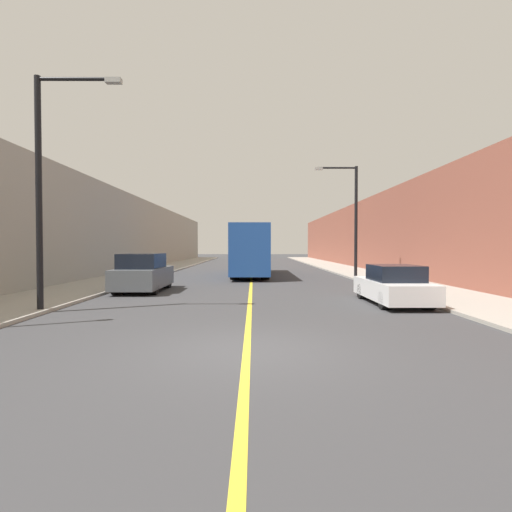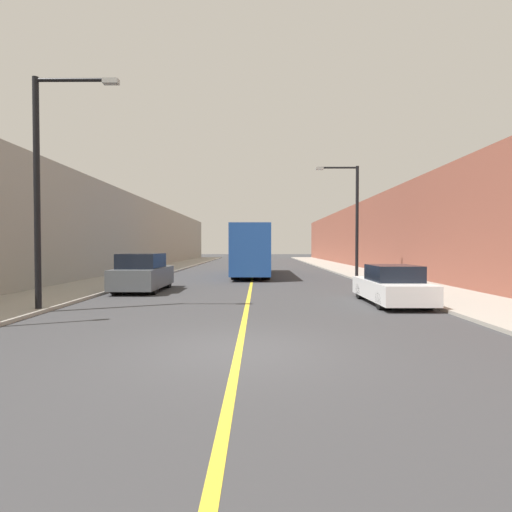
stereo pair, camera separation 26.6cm
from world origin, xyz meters
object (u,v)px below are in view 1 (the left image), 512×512
parked_suv_left (143,274)px  street_lamp_right (352,214)px  bus (250,250)px  car_right_near (393,286)px  street_lamp_left (46,176)px

parked_suv_left → street_lamp_right: 13.91m
bus → street_lamp_right: (6.61, -3.32, 2.36)m
bus → car_right_near: bus is taller
bus → street_lamp_left: 17.62m
bus → parked_suv_left: bearing=-116.4°
street_lamp_left → street_lamp_right: street_lamp_left is taller
bus → car_right_near: 15.38m
parked_suv_left → car_right_near: 11.29m
parked_suv_left → street_lamp_left: street_lamp_left is taller
parked_suv_left → street_lamp_right: bearing=30.4°
car_right_near → parked_suv_left: bearing=158.2°
car_right_near → street_lamp_left: 12.60m
parked_suv_left → car_right_near: parked_suv_left is taller
bus → car_right_near: size_ratio=2.53×
bus → street_lamp_right: size_ratio=1.57×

